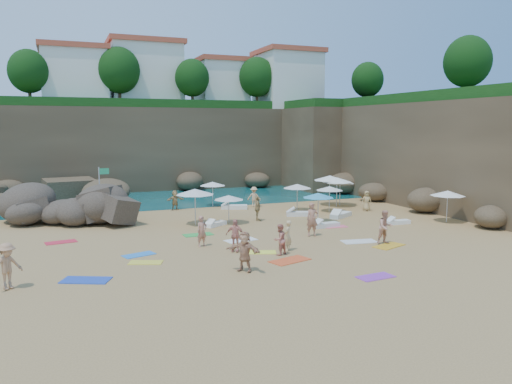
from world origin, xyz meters
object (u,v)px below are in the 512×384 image
object	(u,v)px
parasol_0	(195,192)
person_stand_0	(202,231)
parasol_1	(213,184)
person_stand_1	(280,240)
person_stand_4	(367,201)
parasol_2	(340,181)
person_stand_3	(258,209)
person_stand_5	(175,200)
lounger_0	(216,224)
rock_outcrop	(61,224)
person_stand_6	(288,236)
person_stand_2	(254,197)
flag_pole	(101,186)

from	to	relation	value
parasol_0	person_stand_0	distance (m)	5.95
parasol_1	person_stand_1	xyz separation A→B (m)	(-1.26, -15.62, -0.99)
parasol_0	person_stand_4	distance (m)	13.24
parasol_2	person_stand_3	xyz separation A→B (m)	(-8.44, -3.62, -1.10)
parasol_1	person_stand_1	size ratio (longest dim) A/B	1.32
person_stand_0	person_stand_5	bearing A→B (deg)	66.77
lounger_0	person_stand_3	xyz separation A→B (m)	(3.08, 0.63, 0.70)
person_stand_0	person_stand_1	world-z (taller)	person_stand_0
rock_outcrop	parasol_2	distance (m)	20.69
person_stand_0	person_stand_4	world-z (taller)	person_stand_0
parasol_1	person_stand_6	distance (m)	15.05
person_stand_0	person_stand_6	xyz separation A→B (m)	(3.78, -2.45, -0.04)
rock_outcrop	parasol_1	xyz separation A→B (m)	(11.15, 3.30, 1.76)
person_stand_1	person_stand_5	size ratio (longest dim) A/B	1.03
parasol_0	lounger_0	bearing A→B (deg)	-35.07
person_stand_1	person_stand_3	distance (m)	8.90
person_stand_1	person_stand_6	xyz separation A→B (m)	(0.72, 0.61, 0.01)
person_stand_2	rock_outcrop	bearing A→B (deg)	33.38
flag_pole	person_stand_4	bearing A→B (deg)	-11.63
rock_outcrop	flag_pole	distance (m)	3.55
parasol_0	person_stand_6	xyz separation A→B (m)	(2.64, -8.15, -1.35)
parasol_2	person_stand_5	distance (m)	12.93
person_stand_0	parasol_2	bearing A→B (deg)	16.07
parasol_0	lounger_0	xyz separation A→B (m)	(1.12, -0.78, -2.00)
person_stand_5	parasol_1	bearing A→B (deg)	5.40
rock_outcrop	person_stand_0	bearing A→B (deg)	-53.56
person_stand_1	person_stand_4	distance (m)	14.58
person_stand_2	person_stand_0	bearing A→B (deg)	83.06
person_stand_3	person_stand_4	xyz separation A→B (m)	(8.97, 0.68, -0.08)
parasol_2	person_stand_2	world-z (taller)	parasol_2
parasol_0	person_stand_4	bearing A→B (deg)	2.28
flag_pole	lounger_0	size ratio (longest dim) A/B	2.21
flag_pole	parasol_0	bearing A→B (deg)	-39.09
person_stand_6	flag_pole	bearing A→B (deg)	-109.02
person_stand_2	person_stand_5	size ratio (longest dim) A/B	1.06
parasol_1	person_stand_2	size ratio (longest dim) A/B	1.29
person_stand_1	person_stand_5	bearing A→B (deg)	-104.81
parasol_0	person_stand_4	size ratio (longest dim) A/B	1.65
person_stand_2	person_stand_6	xyz separation A→B (m)	(-3.43, -13.45, -0.01)
flag_pole	person_stand_3	bearing A→B (deg)	-25.23
person_stand_3	person_stand_2	bearing A→B (deg)	0.30
person_stand_5	person_stand_0	bearing A→B (deg)	-103.58
person_stand_0	person_stand_2	bearing A→B (deg)	39.23
parasol_2	person_stand_1	distance (m)	16.29
flag_pole	person_stand_3	world-z (taller)	flag_pole
parasol_2	person_stand_2	size ratio (longest dim) A/B	1.41
flag_pole	parasol_1	bearing A→B (deg)	16.52
person_stand_3	person_stand_6	xyz separation A→B (m)	(-1.55, -7.99, -0.05)
person_stand_1	parasol_0	bearing A→B (deg)	-99.66
parasol_2	person_stand_6	size ratio (longest dim) A/B	1.43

